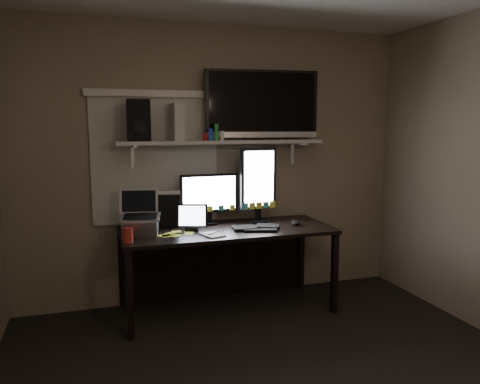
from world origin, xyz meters
name	(u,v)px	position (x,y,z in m)	size (l,w,h in m)	color
back_wall	(216,165)	(0.00, 1.80, 1.25)	(3.60, 3.60, 0.00)	#6E614E
window_blinds	(156,161)	(-0.55, 1.79, 1.30)	(1.10, 0.02, 1.10)	beige
desk	(224,245)	(0.00, 1.55, 0.55)	(1.80, 0.75, 0.73)	black
wall_shelf	(221,142)	(0.00, 1.62, 1.46)	(1.80, 0.35, 0.03)	#ABAAA6
monitor_landscape	(209,199)	(-0.10, 1.65, 0.96)	(0.52, 0.06, 0.46)	black
monitor_portrait	(258,184)	(0.34, 1.60, 1.08)	(0.35, 0.06, 0.69)	black
keyboard	(256,227)	(0.23, 1.34, 0.74)	(0.42, 0.16, 0.03)	black
mouse	(296,223)	(0.62, 1.37, 0.75)	(0.07, 0.12, 0.04)	black
notepad	(212,235)	(-0.19, 1.22, 0.74)	(0.14, 0.19, 0.01)	silver
tablet	(192,217)	(-0.31, 1.43, 0.84)	(0.26, 0.11, 0.23)	black
file_sorter	(167,209)	(-0.48, 1.67, 0.88)	(0.24, 0.11, 0.31)	black
laptop	(140,213)	(-0.73, 1.43, 0.91)	(0.31, 0.26, 0.35)	silver
cup	(128,235)	(-0.85, 1.18, 0.79)	(0.08, 0.08, 0.12)	maroon
sticky_notes	(176,234)	(-0.46, 1.35, 0.73)	(0.32, 0.23, 0.00)	#F8FF45
tv	(262,105)	(0.39, 1.64, 1.79)	(1.03, 0.18, 0.62)	black
game_console	(177,122)	(-0.38, 1.65, 1.64)	(0.08, 0.26, 0.31)	beige
speaker	(138,120)	(-0.71, 1.60, 1.65)	(0.18, 0.23, 0.34)	black
bottles	(214,132)	(-0.09, 1.54, 1.55)	(0.22, 0.05, 0.14)	#A50F0C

